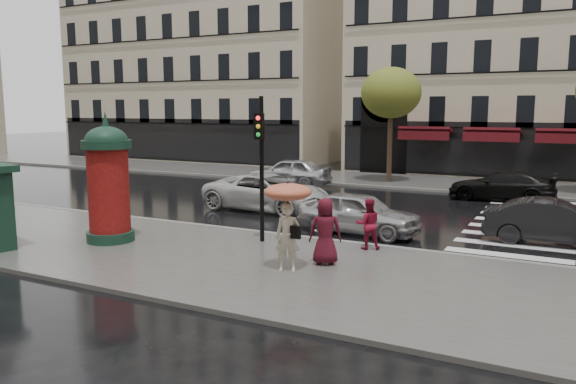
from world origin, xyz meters
The scene contains 19 objects.
ground centered at (0.00, 0.00, 0.00)m, with size 160.00×160.00×0.00m, color black.
near_sidewalk centered at (0.00, -0.50, 0.06)m, with size 90.00×7.00×0.12m, color #474744.
far_sidewalk centered at (0.00, 19.00, 0.06)m, with size 90.00×6.00×0.12m, color #474744.
near_kerb centered at (0.00, 3.00, 0.07)m, with size 90.00×0.25×0.14m, color slate.
far_kerb centered at (0.00, 16.00, 0.07)m, with size 90.00×0.25×0.14m, color slate.
zebra_crossing centered at (6.00, 9.60, 0.01)m, with size 3.60×11.75×0.01m, color silver.
bldg_far_corner centered at (6.00, 30.00, 11.31)m, with size 26.00×14.00×22.90m.
bldg_far_left centered at (-22.00, 30.00, 11.31)m, with size 24.00×14.00×22.90m.
tree_far_left centered at (-2.00, 18.00, 5.17)m, with size 3.40×3.40×6.64m.
woman_umbrella centered at (1.14, -0.75, 1.68)m, with size 1.23×1.23×2.37m.
woman_red centered at (2.21, 2.40, 0.89)m, with size 0.75×0.58×1.54m, color maroon.
man_burgundy centered at (1.74, 0.29, 1.03)m, with size 0.89×0.58×1.82m, color #4D0F1C.
morris_column centered at (-5.45, -0.37, 2.09)m, with size 1.53×1.53×4.12m.
traffic_light centered at (-1.09, 1.71, 2.89)m, with size 0.33×0.45×4.56m.
car_silver centered at (1.06, 4.76, 0.73)m, with size 1.73×4.30×1.46m, color #BABABF.
car_darkgrey centered at (7.15, 6.19, 0.71)m, with size 1.51×4.32×1.42m, color black.
car_white centered at (-3.97, 7.23, 0.78)m, with size 2.59×5.62×1.56m, color silver.
car_black centered at (4.55, 14.60, 0.70)m, with size 1.96×4.82×1.40m, color black.
car_far_silver centered at (-6.62, 14.32, 0.80)m, with size 1.89×4.70×1.60m, color silver.
Camera 1 is at (7.66, -13.32, 4.30)m, focal length 35.00 mm.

